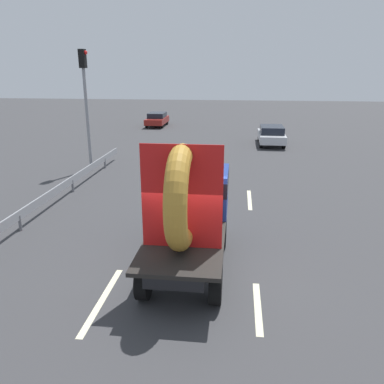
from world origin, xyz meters
TOP-DOWN VIEW (x-y plane):
  - ground_plane at (0.00, 0.00)m, footprint 120.00×120.00m
  - flatbed_truck at (-0.21, 0.81)m, footprint 2.02×4.87m
  - distant_sedan at (3.45, 19.10)m, footprint 1.77×4.12m
  - traffic_light at (-6.77, 10.52)m, footprint 0.42×0.36m
  - guardrail at (-6.18, 4.48)m, footprint 0.10×17.40m
  - lane_dash_left_near at (-2.05, -1.37)m, footprint 0.16×2.85m
  - lane_dash_left_far at (-2.05, 6.40)m, footprint 0.16×2.18m
  - lane_dash_right_near at (1.62, -1.25)m, footprint 0.16×2.07m
  - lane_dash_right_far at (1.62, 6.47)m, footprint 0.16×2.54m
  - oncoming_car at (-6.60, 27.37)m, footprint 1.66×3.88m

SIDE VIEW (x-z plane):
  - ground_plane at x=0.00m, z-range 0.00..0.00m
  - lane_dash_left_near at x=-2.05m, z-range 0.00..0.01m
  - lane_dash_left_far at x=-2.05m, z-range 0.00..0.01m
  - lane_dash_right_near at x=1.62m, z-range 0.00..0.01m
  - lane_dash_right_far at x=1.62m, z-range 0.00..0.01m
  - guardrail at x=-6.18m, z-range 0.18..0.89m
  - oncoming_car at x=-6.60m, z-range 0.05..1.31m
  - distant_sedan at x=3.45m, z-range 0.05..1.39m
  - flatbed_truck at x=-0.21m, z-range -0.11..3.54m
  - traffic_light at x=-6.77m, z-range 0.91..7.08m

